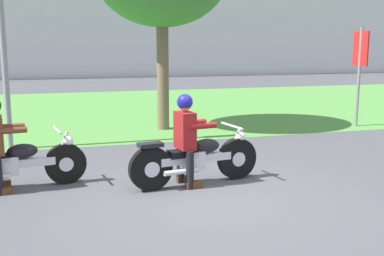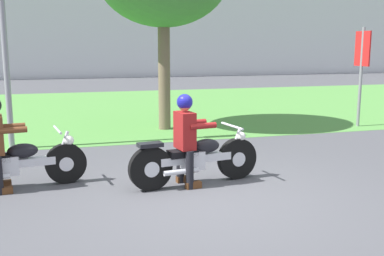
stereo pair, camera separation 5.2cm
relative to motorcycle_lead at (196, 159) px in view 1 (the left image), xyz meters
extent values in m
plane|color=#4C4C51|center=(-0.01, -0.64, -0.40)|extent=(120.00, 120.00, 0.00)
cube|color=#549342|center=(-0.01, 9.16, -0.40)|extent=(60.00, 12.00, 0.01)
cylinder|color=black|center=(0.72, 0.11, -0.07)|extent=(0.67, 0.22, 0.66)
cylinder|color=silver|center=(0.72, 0.11, -0.07)|extent=(0.25, 0.17, 0.23)
cylinder|color=black|center=(-0.73, -0.11, -0.07)|extent=(0.67, 0.22, 0.66)
cylinder|color=silver|center=(-0.73, -0.11, -0.07)|extent=(0.25, 0.17, 0.23)
cube|color=silver|center=(-0.01, 0.00, 0.01)|extent=(1.18, 0.31, 0.12)
cube|color=silver|center=(-0.06, -0.01, -0.01)|extent=(0.35, 0.28, 0.28)
ellipsoid|color=black|center=(0.17, 0.03, 0.19)|extent=(0.47, 0.30, 0.22)
cube|color=black|center=(-0.22, -0.03, 0.11)|extent=(0.47, 0.30, 0.10)
cube|color=black|center=(-0.73, -0.11, 0.29)|extent=(0.39, 0.25, 0.06)
cylinder|color=silver|center=(0.67, 0.10, 0.18)|extent=(0.26, 0.09, 0.53)
cylinder|color=silver|center=(0.62, 0.10, 0.47)|extent=(0.13, 0.66, 0.04)
sphere|color=white|center=(0.78, 0.12, 0.29)|extent=(0.16, 0.16, 0.16)
cylinder|color=silver|center=(-0.28, -0.18, -0.13)|extent=(0.56, 0.16, 0.08)
cylinder|color=black|center=(-0.21, 0.15, -0.11)|extent=(0.12, 0.12, 0.58)
cube|color=#593319|center=(-0.15, 0.16, -0.35)|extent=(0.25, 0.13, 0.10)
cylinder|color=black|center=(-0.16, -0.20, -0.11)|extent=(0.12, 0.12, 0.58)
cube|color=#593319|center=(-0.10, -0.19, -0.35)|extent=(0.25, 0.13, 0.10)
cube|color=maroon|center=(-0.18, -0.03, 0.46)|extent=(0.27, 0.41, 0.56)
cylinder|color=maroon|center=(0.01, 0.18, 0.54)|extent=(0.43, 0.15, 0.09)
cylinder|color=maroon|center=(0.06, -0.16, 0.54)|extent=(0.43, 0.15, 0.09)
sphere|color=tan|center=(-0.18, -0.03, 0.86)|extent=(0.20, 0.20, 0.20)
sphere|color=navy|center=(-0.18, -0.03, 0.89)|extent=(0.24, 0.24, 0.24)
cylinder|color=black|center=(-1.93, 0.62, -0.09)|extent=(0.64, 0.21, 0.63)
cylinder|color=silver|center=(-1.93, 0.62, -0.09)|extent=(0.24, 0.17, 0.22)
cube|color=silver|center=(-2.72, 0.50, -0.01)|extent=(1.28, 0.33, 0.12)
cube|color=silver|center=(-2.77, 0.49, -0.03)|extent=(0.35, 0.28, 0.28)
ellipsoid|color=black|center=(-2.54, 0.53, 0.17)|extent=(0.47, 0.30, 0.22)
cylinder|color=silver|center=(-1.98, 0.61, 0.16)|extent=(0.26, 0.09, 0.53)
cylinder|color=silver|center=(-2.03, 0.60, 0.45)|extent=(0.13, 0.66, 0.04)
sphere|color=white|center=(-1.87, 0.63, 0.27)|extent=(0.16, 0.16, 0.16)
cube|color=#593319|center=(-2.86, 0.66, -0.35)|extent=(0.25, 0.13, 0.10)
cube|color=#593319|center=(-2.81, 0.30, -0.35)|extent=(0.25, 0.13, 0.10)
cylinder|color=brown|center=(-2.70, 0.67, 0.52)|extent=(0.43, 0.15, 0.09)
cylinder|color=brown|center=(-2.65, 0.34, 0.52)|extent=(0.43, 0.15, 0.09)
cylinder|color=brown|center=(0.58, 4.82, 0.97)|extent=(0.30, 0.30, 2.74)
cylinder|color=gray|center=(-2.99, 3.43, 2.17)|extent=(0.12, 0.12, 5.13)
cylinder|color=gray|center=(5.65, 3.80, 0.90)|extent=(0.08, 0.08, 2.60)
cube|color=red|center=(5.65, 3.80, 1.65)|extent=(0.04, 0.60, 0.90)
camera|label=1|loc=(-1.98, -6.50, 1.70)|focal=42.54mm
camera|label=2|loc=(-1.93, -6.51, 1.70)|focal=42.54mm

